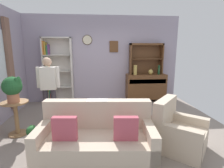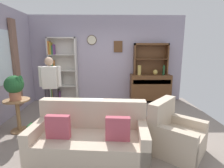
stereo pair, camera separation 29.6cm
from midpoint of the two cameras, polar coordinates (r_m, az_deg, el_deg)
The scene contains 17 objects.
ground_plane at distance 4.16m, azimuth 0.75°, elevation -13.67°, with size 5.40×4.60×0.02m, color gray.
wall_back at distance 5.90m, azimuth 0.02°, elevation 8.08°, with size 5.00×0.09×2.80m.
area_rug at distance 3.89m, azimuth 3.96°, elevation -15.30°, with size 2.83×1.69×0.01m, color #846651.
bookshelf at distance 5.92m, azimuth -14.98°, elevation 3.80°, with size 0.90×0.30×2.10m.
sideboard at distance 5.96m, azimuth 13.69°, elevation -0.93°, with size 1.30×0.45×0.92m.
sideboard_hutch at distance 5.93m, azimuth 13.90°, elevation 9.26°, with size 1.10×0.26×1.00m.
vase_tall at distance 5.70m, azimuth 10.36°, elevation 4.43°, with size 0.11×0.11×0.31m, color tan.
vase_round at distance 5.84m, azimuth 15.32°, elevation 3.70°, with size 0.15×0.15×0.17m, color tan.
bottle_wine at distance 5.89m, azimuth 17.85°, elevation 4.28°, with size 0.07×0.07×0.31m, color #194223.
couch_floral at distance 2.97m, azimuth -4.09°, elevation -17.60°, with size 1.87×1.01×0.90m.
armchair_floral at distance 3.36m, azimuth 22.24°, elevation -15.36°, with size 1.08×1.08×0.88m.
plant_stand at distance 4.19m, azimuth -26.49°, elevation -8.14°, with size 0.52×0.52×0.71m.
potted_plant_large at distance 4.02m, azimuth -27.25°, elevation -0.51°, with size 0.37×0.37×0.51m.
potted_plant_small at distance 3.93m, azimuth -22.66°, elevation -13.33°, with size 0.20×0.20×0.28m.
person_reading at distance 4.39m, azimuth -17.54°, elevation -0.20°, with size 0.52×0.22×1.56m.
coffee_table at distance 3.67m, azimuth -3.62°, elevation -11.03°, with size 0.80×0.50×0.42m.
book_stack at distance 3.68m, azimuth -3.16°, elevation -9.03°, with size 0.21×0.12×0.09m.
Camera 2 is at (0.01, -3.77, 1.76)m, focal length 28.13 mm.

